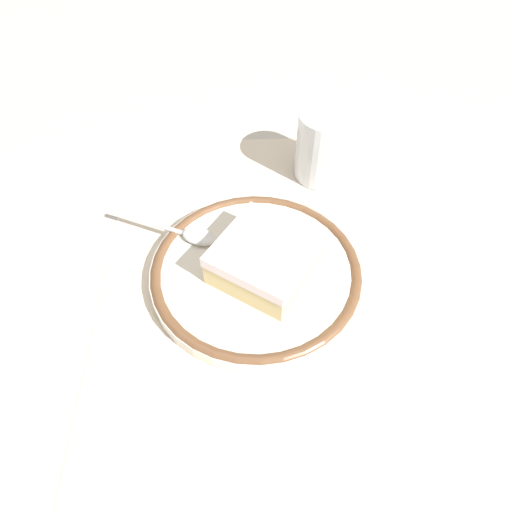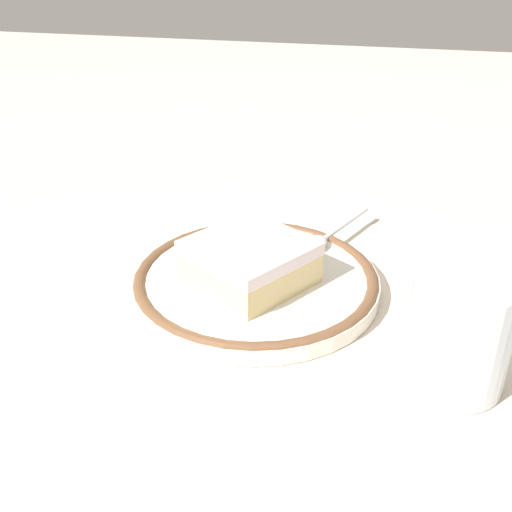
{
  "view_description": "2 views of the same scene",
  "coord_description": "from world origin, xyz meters",
  "px_view_note": "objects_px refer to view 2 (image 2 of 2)",
  "views": [
    {
      "loc": [
        -0.28,
        0.03,
        0.38
      ],
      "look_at": [
        0.01,
        0.02,
        0.04
      ],
      "focal_mm": 32.4,
      "sensor_mm": 36.0,
      "label": 1
    },
    {
      "loc": [
        0.11,
        -0.44,
        0.3
      ],
      "look_at": [
        0.01,
        0.02,
        0.04
      ],
      "focal_mm": 43.74,
      "sensor_mm": 36.0,
      "label": 2
    }
  ],
  "objects_px": {
    "plate": "(256,281)",
    "cake_slice": "(250,261)",
    "spoon": "(320,240)",
    "cup": "(459,338)"
  },
  "relations": [
    {
      "from": "plate",
      "to": "cake_slice",
      "type": "distance_m",
      "value": 0.03
    },
    {
      "from": "cake_slice",
      "to": "spoon",
      "type": "xyz_separation_m",
      "value": [
        0.05,
        0.08,
        -0.01
      ]
    },
    {
      "from": "cake_slice",
      "to": "spoon",
      "type": "distance_m",
      "value": 0.1
    },
    {
      "from": "plate",
      "to": "cake_slice",
      "type": "xyz_separation_m",
      "value": [
        -0.0,
        -0.01,
        0.02
      ]
    },
    {
      "from": "plate",
      "to": "cup",
      "type": "xyz_separation_m",
      "value": [
        0.16,
        -0.09,
        0.03
      ]
    },
    {
      "from": "plate",
      "to": "spoon",
      "type": "relative_size",
      "value": 1.77
    },
    {
      "from": "spoon",
      "to": "cup",
      "type": "distance_m",
      "value": 0.2
    },
    {
      "from": "spoon",
      "to": "cake_slice",
      "type": "bearing_deg",
      "value": -122.08
    },
    {
      "from": "spoon",
      "to": "cup",
      "type": "bearing_deg",
      "value": -53.97
    },
    {
      "from": "plate",
      "to": "spoon",
      "type": "height_order",
      "value": "spoon"
    }
  ]
}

